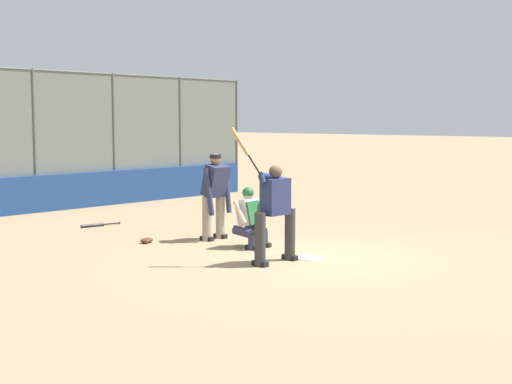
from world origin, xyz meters
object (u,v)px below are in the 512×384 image
catcher_behind_plate (252,216)px  fielding_glove_on_dirt (147,240)px  umpire_home (215,194)px  batter_at_plate (275,210)px  spare_bat_near_backstop (95,225)px

catcher_behind_plate → fielding_glove_on_dirt: bearing=-67.5°
catcher_behind_plate → umpire_home: size_ratio=0.66×
umpire_home → batter_at_plate: bearing=64.3°
batter_at_plate → catcher_behind_plate: bearing=-120.5°
batter_at_plate → spare_bat_near_backstop: 5.45m
catcher_behind_plate → batter_at_plate: bearing=51.0°
batter_at_plate → fielding_glove_on_dirt: batter_at_plate is taller
spare_bat_near_backstop → umpire_home: bearing=111.5°
batter_at_plate → spare_bat_near_backstop: bearing=-91.6°
umpire_home → spare_bat_near_backstop: umpire_home is taller
umpire_home → spare_bat_near_backstop: bearing=-83.1°
catcher_behind_plate → spare_bat_near_backstop: catcher_behind_plate is taller
catcher_behind_plate → spare_bat_near_backstop: bearing=-90.7°
umpire_home → spare_bat_near_backstop: (0.63, -3.07, -0.85)m
batter_at_plate → spare_bat_near_backstop: size_ratio=2.40×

